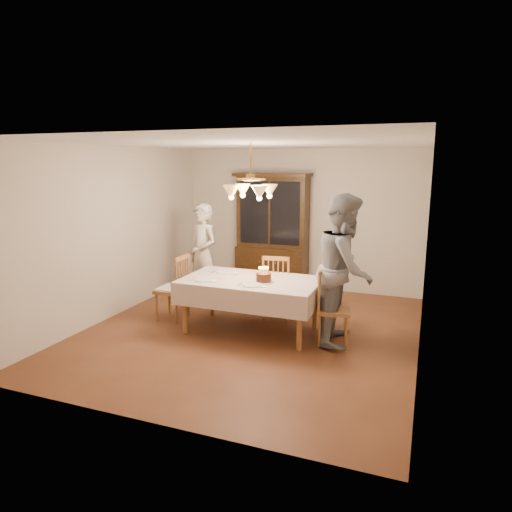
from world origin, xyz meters
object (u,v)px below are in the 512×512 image
at_px(dining_table, 251,284).
at_px(birthday_cake, 264,278).
at_px(china_hutch, 272,234).
at_px(elderly_woman, 203,255).
at_px(chair_far_side, 278,290).

distance_m(dining_table, birthday_cake, 0.27).
height_order(china_hutch, birthday_cake, china_hutch).
bearing_deg(dining_table, elderly_woman, 143.21).
distance_m(china_hutch, elderly_woman, 1.56).
xyz_separation_m(chair_far_side, birthday_cake, (0.05, -0.75, 0.37)).
relative_size(china_hutch, birthday_cake, 7.20).
bearing_deg(birthday_cake, chair_far_side, 93.52).
xyz_separation_m(china_hutch, chair_far_side, (0.63, -1.58, -0.60)).
xyz_separation_m(dining_table, chair_far_side, (0.17, 0.67, -0.24)).
height_order(china_hutch, chair_far_side, china_hutch).
xyz_separation_m(chair_far_side, elderly_woman, (-1.38, 0.23, 0.40)).
bearing_deg(china_hutch, elderly_woman, -119.29).
bearing_deg(chair_far_side, elderly_woman, 170.40).
height_order(dining_table, china_hutch, china_hutch).
distance_m(dining_table, elderly_woman, 1.52).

